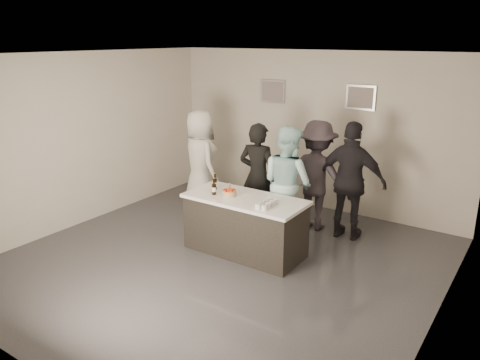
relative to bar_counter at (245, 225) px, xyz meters
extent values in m
plane|color=#3D3D42|center=(-0.12, -0.47, -0.45)|extent=(6.00, 6.00, 0.00)
plane|color=white|center=(-0.12, -0.47, 2.55)|extent=(6.00, 6.00, 0.00)
cube|color=beige|center=(-0.12, 2.53, 1.05)|extent=(6.00, 0.04, 3.00)
cube|color=beige|center=(-0.12, -3.47, 1.05)|extent=(6.00, 0.04, 3.00)
cube|color=beige|center=(-3.12, -0.47, 1.05)|extent=(0.04, 6.00, 3.00)
cube|color=beige|center=(2.88, -0.47, 1.05)|extent=(0.04, 6.00, 3.00)
cube|color=#B2B2B7|center=(-1.02, 2.50, 1.75)|extent=(0.54, 0.04, 0.44)
cube|color=#B2B2B7|center=(0.78, 2.50, 1.75)|extent=(0.54, 0.04, 0.44)
cube|color=white|center=(0.00, 0.00, 0.00)|extent=(1.86, 0.86, 0.90)
cylinder|color=orange|center=(-0.25, -0.06, 0.49)|extent=(0.22, 0.22, 0.08)
cylinder|color=black|center=(-0.61, 0.06, 0.58)|extent=(0.07, 0.07, 0.26)
cylinder|color=black|center=(-0.47, -0.15, 0.58)|extent=(0.07, 0.07, 0.26)
cube|color=yellow|center=(0.47, -0.14, 0.49)|extent=(0.19, 0.40, 0.08)
cube|color=pink|center=(-0.28, -0.36, 0.45)|extent=(0.24, 0.08, 0.01)
imported|color=black|center=(-0.35, 0.92, 0.49)|extent=(0.73, 0.53, 1.87)
imported|color=#B7ECF0|center=(0.26, 0.85, 0.50)|extent=(1.11, 0.99, 1.90)
imported|color=silver|center=(-1.74, 1.08, 0.52)|extent=(1.12, 0.97, 1.94)
imported|color=black|center=(1.11, 1.44, 0.53)|extent=(1.17, 0.54, 1.96)
imported|color=#372F38|center=(0.46, 1.52, 0.50)|extent=(1.28, 0.80, 1.90)
camera|label=1|loc=(3.69, -5.57, 2.79)|focal=35.00mm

